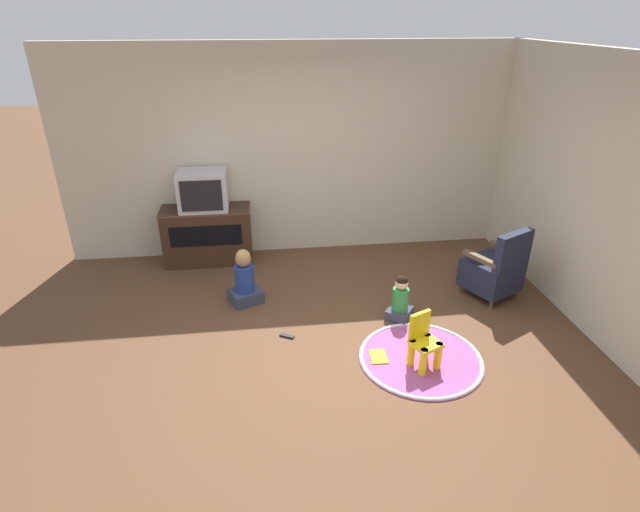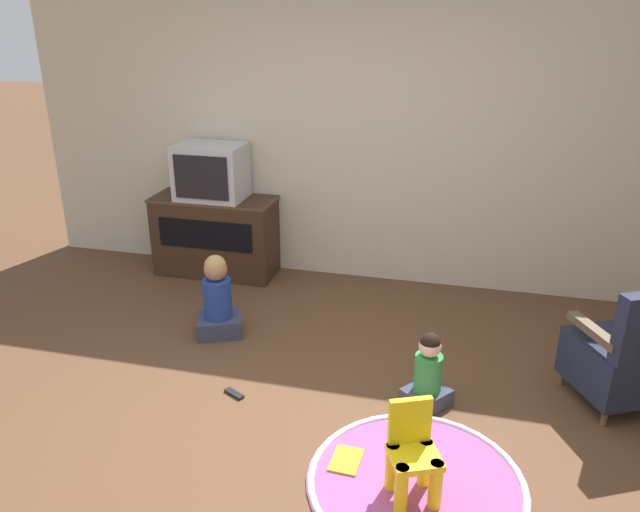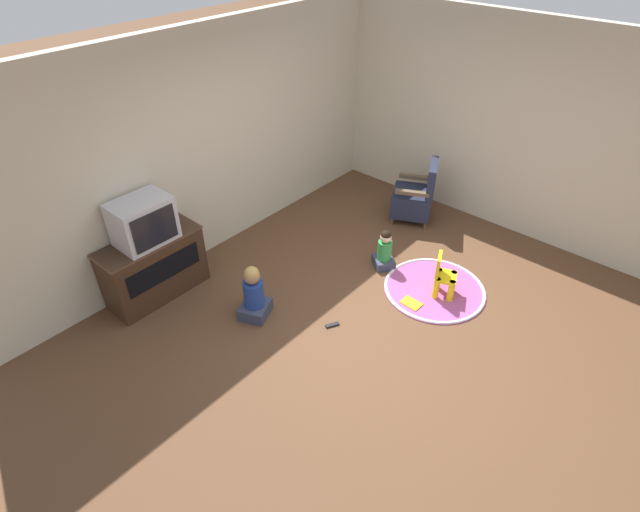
{
  "view_description": "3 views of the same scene",
  "coord_description": "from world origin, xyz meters",
  "px_view_note": "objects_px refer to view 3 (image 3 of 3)",
  "views": [
    {
      "loc": [
        -0.53,
        -3.92,
        2.94
      ],
      "look_at": [
        0.03,
        0.55,
        0.73
      ],
      "focal_mm": 28.0,
      "sensor_mm": 36.0,
      "label": 1
    },
    {
      "loc": [
        1.03,
        -2.92,
        2.34
      ],
      "look_at": [
        0.13,
        0.6,
        0.87
      ],
      "focal_mm": 35.0,
      "sensor_mm": 36.0,
      "label": 2
    },
    {
      "loc": [
        -3.29,
        -2.17,
        3.75
      ],
      "look_at": [
        -0.12,
        0.6,
        0.62
      ],
      "focal_mm": 28.0,
      "sensor_mm": 36.0,
      "label": 3
    }
  ],
  "objects_px": {
    "television": "(143,221)",
    "black_armchair": "(416,197)",
    "yellow_kid_chair": "(443,279)",
    "child_watching_left": "(385,251)",
    "remote_control": "(332,325)",
    "tv_cabinet": "(154,267)",
    "child_watching_center": "(254,295)",
    "book": "(411,304)"
  },
  "relations": [
    {
      "from": "television",
      "to": "black_armchair",
      "type": "bearing_deg",
      "value": -21.8
    },
    {
      "from": "black_armchair",
      "to": "yellow_kid_chair",
      "type": "distance_m",
      "value": 1.63
    },
    {
      "from": "child_watching_left",
      "to": "remote_control",
      "type": "bearing_deg",
      "value": 137.13
    },
    {
      "from": "tv_cabinet",
      "to": "television",
      "type": "height_order",
      "value": "television"
    },
    {
      "from": "television",
      "to": "remote_control",
      "type": "bearing_deg",
      "value": -64.08
    },
    {
      "from": "tv_cabinet",
      "to": "child_watching_center",
      "type": "relative_size",
      "value": 1.74
    },
    {
      "from": "child_watching_left",
      "to": "remote_control",
      "type": "relative_size",
      "value": 3.33
    },
    {
      "from": "tv_cabinet",
      "to": "child_watching_center",
      "type": "height_order",
      "value": "tv_cabinet"
    },
    {
      "from": "yellow_kid_chair",
      "to": "book",
      "type": "height_order",
      "value": "yellow_kid_chair"
    },
    {
      "from": "book",
      "to": "tv_cabinet",
      "type": "bearing_deg",
      "value": 39.76
    },
    {
      "from": "television",
      "to": "black_armchair",
      "type": "xyz_separation_m",
      "value": [
        3.26,
        -1.31,
        -0.63
      ]
    },
    {
      "from": "child_watching_center",
      "to": "television",
      "type": "bearing_deg",
      "value": 90.1
    },
    {
      "from": "remote_control",
      "to": "black_armchair",
      "type": "bearing_deg",
      "value": -140.17
    },
    {
      "from": "yellow_kid_chair",
      "to": "remote_control",
      "type": "relative_size",
      "value": 3.47
    },
    {
      "from": "tv_cabinet",
      "to": "yellow_kid_chair",
      "type": "bearing_deg",
      "value": -49.36
    },
    {
      "from": "child_watching_left",
      "to": "remote_control",
      "type": "xyz_separation_m",
      "value": [
        -1.21,
        -0.2,
        -0.21
      ]
    },
    {
      "from": "yellow_kid_chair",
      "to": "remote_control",
      "type": "height_order",
      "value": "yellow_kid_chair"
    },
    {
      "from": "black_armchair",
      "to": "book",
      "type": "bearing_deg",
      "value": 5.25
    },
    {
      "from": "tv_cabinet",
      "to": "black_armchair",
      "type": "bearing_deg",
      "value": -21.94
    },
    {
      "from": "tv_cabinet",
      "to": "yellow_kid_chair",
      "type": "height_order",
      "value": "tv_cabinet"
    },
    {
      "from": "book",
      "to": "television",
      "type": "bearing_deg",
      "value": 39.88
    },
    {
      "from": "black_armchair",
      "to": "child_watching_center",
      "type": "height_order",
      "value": "black_armchair"
    },
    {
      "from": "tv_cabinet",
      "to": "child_watching_left",
      "type": "bearing_deg",
      "value": -37.96
    },
    {
      "from": "yellow_kid_chair",
      "to": "child_watching_left",
      "type": "bearing_deg",
      "value": 65.56
    },
    {
      "from": "tv_cabinet",
      "to": "yellow_kid_chair",
      "type": "xyz_separation_m",
      "value": [
        2.09,
        -2.44,
        -0.15
      ]
    },
    {
      "from": "remote_control",
      "to": "book",
      "type": "bearing_deg",
      "value": 179.28
    },
    {
      "from": "television",
      "to": "child_watching_left",
      "type": "bearing_deg",
      "value": -37.8
    },
    {
      "from": "child_watching_center",
      "to": "book",
      "type": "height_order",
      "value": "child_watching_center"
    },
    {
      "from": "child_watching_center",
      "to": "child_watching_left",
      "type": "bearing_deg",
      "value": -42.22
    },
    {
      "from": "black_armchair",
      "to": "child_watching_center",
      "type": "distance_m",
      "value": 2.8
    },
    {
      "from": "yellow_kid_chair",
      "to": "television",
      "type": "bearing_deg",
      "value": 106.56
    },
    {
      "from": "black_armchair",
      "to": "remote_control",
      "type": "bearing_deg",
      "value": -14.52
    },
    {
      "from": "remote_control",
      "to": "yellow_kid_chair",
      "type": "bearing_deg",
      "value": -179.07
    },
    {
      "from": "tv_cabinet",
      "to": "black_armchair",
      "type": "xyz_separation_m",
      "value": [
        3.26,
        -1.31,
        -0.04
      ]
    },
    {
      "from": "child_watching_center",
      "to": "remote_control",
      "type": "xyz_separation_m",
      "value": [
        0.41,
        -0.74,
        -0.27
      ]
    },
    {
      "from": "child_watching_left",
      "to": "book",
      "type": "xyz_separation_m",
      "value": [
        -0.37,
        -0.65,
        -0.21
      ]
    },
    {
      "from": "yellow_kid_chair",
      "to": "child_watching_left",
      "type": "relative_size",
      "value": 1.04
    },
    {
      "from": "child_watching_center",
      "to": "remote_control",
      "type": "height_order",
      "value": "child_watching_center"
    },
    {
      "from": "tv_cabinet",
      "to": "television",
      "type": "relative_size",
      "value": 1.88
    },
    {
      "from": "tv_cabinet",
      "to": "remote_control",
      "type": "relative_size",
      "value": 7.29
    },
    {
      "from": "television",
      "to": "child_watching_center",
      "type": "height_order",
      "value": "television"
    },
    {
      "from": "remote_control",
      "to": "television",
      "type": "bearing_deg",
      "value": -36.49
    }
  ]
}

